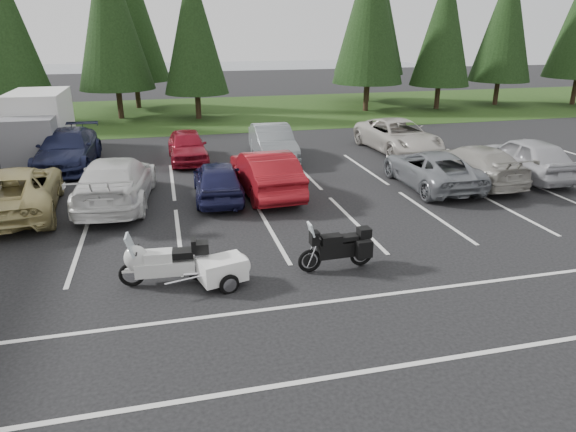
# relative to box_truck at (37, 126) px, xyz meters

# --- Properties ---
(ground) EXTENTS (120.00, 120.00, 0.00)m
(ground) POSITION_rel_box_truck_xyz_m (8.00, -12.50, -1.45)
(ground) COLOR black
(ground) RESTS_ON ground
(grass_strip) EXTENTS (80.00, 16.00, 0.01)m
(grass_strip) POSITION_rel_box_truck_xyz_m (8.00, 11.50, -1.45)
(grass_strip) COLOR #1B3912
(grass_strip) RESTS_ON ground
(lake_water) EXTENTS (70.00, 50.00, 0.02)m
(lake_water) POSITION_rel_box_truck_xyz_m (12.00, 42.50, -1.45)
(lake_water) COLOR slate
(lake_water) RESTS_ON ground
(box_truck) EXTENTS (2.40, 5.60, 2.90)m
(box_truck) POSITION_rel_box_truck_xyz_m (0.00, 0.00, 0.00)
(box_truck) COLOR silver
(box_truck) RESTS_ON ground
(stall_markings) EXTENTS (32.00, 16.00, 0.01)m
(stall_markings) POSITION_rel_box_truck_xyz_m (8.00, -10.50, -1.45)
(stall_markings) COLOR silver
(stall_markings) RESTS_ON ground
(conifer_3) EXTENTS (3.87, 3.87, 9.02)m
(conifer_3) POSITION_rel_box_truck_xyz_m (-2.50, 8.90, 3.82)
(conifer_3) COLOR #332316
(conifer_3) RESTS_ON ground
(conifer_4) EXTENTS (4.80, 4.80, 11.17)m
(conifer_4) POSITION_rel_box_truck_xyz_m (3.00, 10.40, 5.08)
(conifer_4) COLOR #332316
(conifer_4) RESTS_ON ground
(conifer_5) EXTENTS (4.14, 4.14, 9.63)m
(conifer_5) POSITION_rel_box_truck_xyz_m (8.00, 9.10, 4.18)
(conifer_5) COLOR #332316
(conifer_5) RESTS_ON ground
(conifer_6) EXTENTS (4.93, 4.93, 11.48)m
(conifer_6) POSITION_rel_box_truck_xyz_m (20.00, 9.60, 5.26)
(conifer_6) COLOR #332316
(conifer_6) RESTS_ON ground
(conifer_7) EXTENTS (4.27, 4.27, 9.94)m
(conifer_7) POSITION_rel_box_truck_xyz_m (25.50, 9.30, 4.36)
(conifer_7) COLOR #332316
(conifer_7) RESTS_ON ground
(conifer_8) EXTENTS (4.53, 4.53, 10.56)m
(conifer_8) POSITION_rel_box_truck_xyz_m (31.00, 10.10, 4.72)
(conifer_8) COLOR #332316
(conifer_8) RESTS_ON ground
(conifer_back_b) EXTENTS (4.97, 4.97, 11.58)m
(conifer_back_b) POSITION_rel_box_truck_xyz_m (4.00, 15.00, 5.32)
(conifer_back_b) COLOR #332316
(conifer_back_b) RESTS_ON ground
(conifer_back_c) EXTENTS (5.50, 5.50, 12.81)m
(conifer_back_c) POSITION_rel_box_truck_xyz_m (22.00, 14.30, 6.04)
(conifer_back_c) COLOR #332316
(conifer_back_c) RESTS_ON ground
(car_near_2) EXTENTS (3.05, 5.76, 1.54)m
(car_near_2) POSITION_rel_box_truck_xyz_m (0.81, -8.09, -0.68)
(car_near_2) COLOR tan
(car_near_2) RESTS_ON ground
(car_near_3) EXTENTS (2.79, 5.78, 1.62)m
(car_near_3) POSITION_rel_box_truck_xyz_m (3.91, -7.85, -0.64)
(car_near_3) COLOR silver
(car_near_3) RESTS_ON ground
(car_near_4) EXTENTS (1.80, 4.13, 1.38)m
(car_near_4) POSITION_rel_box_truck_xyz_m (7.33, -8.13, -0.76)
(car_near_4) COLOR #191A3F
(car_near_4) RESTS_ON ground
(car_near_5) EXTENTS (1.98, 4.96, 1.60)m
(car_near_5) POSITION_rel_box_truck_xyz_m (9.07, -7.94, -0.65)
(car_near_5) COLOR maroon
(car_near_5) RESTS_ON ground
(car_near_6) EXTENTS (2.35, 4.97, 1.37)m
(car_near_6) POSITION_rel_box_truck_xyz_m (15.37, -8.51, -0.76)
(car_near_6) COLOR slate
(car_near_6) RESTS_ON ground
(car_near_7) EXTENTS (2.29, 5.09, 1.45)m
(car_near_7) POSITION_rel_box_truck_xyz_m (17.22, -8.38, -0.73)
(car_near_7) COLOR #9E9A91
(car_near_7) RESTS_ON ground
(car_near_8) EXTENTS (2.10, 4.90, 1.65)m
(car_near_8) POSITION_rel_box_truck_xyz_m (19.66, -8.25, -0.63)
(car_near_8) COLOR #B0B0B5
(car_near_8) RESTS_ON ground
(car_far_1) EXTENTS (2.50, 5.54, 1.58)m
(car_far_1) POSITION_rel_box_truck_xyz_m (1.55, -2.20, -0.66)
(car_far_1) COLOR #171C3B
(car_far_1) RESTS_ON ground
(car_far_2) EXTENTS (1.71, 4.11, 1.39)m
(car_far_2) POSITION_rel_box_truck_xyz_m (6.61, -2.35, -0.75)
(car_far_2) COLOR maroon
(car_far_2) RESTS_ON ground
(car_far_3) EXTENTS (1.80, 4.75, 1.55)m
(car_far_3) POSITION_rel_box_truck_xyz_m (10.42, -2.95, -0.68)
(car_far_3) COLOR slate
(car_far_3) RESTS_ON ground
(car_far_4) EXTENTS (2.87, 5.65, 1.53)m
(car_far_4) POSITION_rel_box_truck_xyz_m (16.65, -2.88, -0.69)
(car_far_4) COLOR beige
(car_far_4) RESTS_ON ground
(touring_motorcycle) EXTENTS (2.42, 0.88, 1.32)m
(touring_motorcycle) POSITION_rel_box_truck_xyz_m (5.40, -14.24, -0.79)
(touring_motorcycle) COLOR silver
(touring_motorcycle) RESTS_ON ground
(cargo_trailer) EXTENTS (1.69, 1.22, 0.70)m
(cargo_trailer) POSITION_rel_box_truck_xyz_m (6.69, -14.67, -1.10)
(cargo_trailer) COLOR white
(cargo_trailer) RESTS_ON ground
(adventure_motorcycle) EXTENTS (2.21, 0.84, 1.33)m
(adventure_motorcycle) POSITION_rel_box_truck_xyz_m (9.56, -14.44, -0.79)
(adventure_motorcycle) COLOR black
(adventure_motorcycle) RESTS_ON ground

